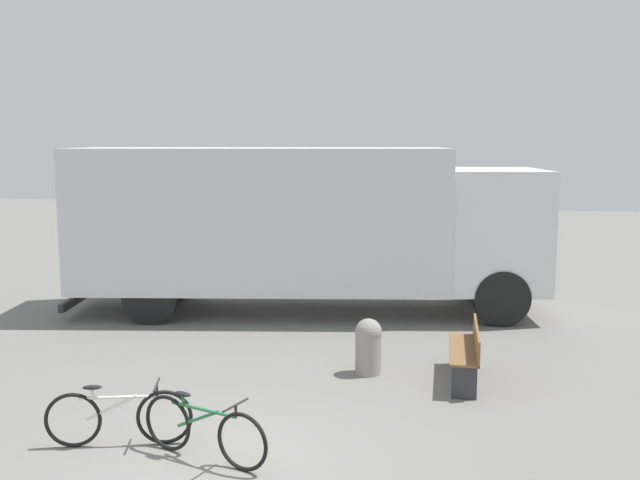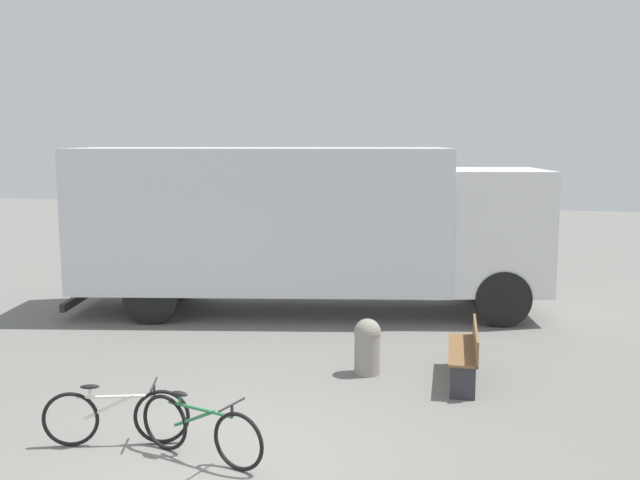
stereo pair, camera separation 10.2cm
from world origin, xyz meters
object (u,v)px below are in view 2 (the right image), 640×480
at_px(park_bench, 467,350).
at_px(bollard_near_bench, 367,344).
at_px(bicycle_near, 116,416).
at_px(bicycle_middle, 200,429).
at_px(delivery_truck, 303,221).

xyz_separation_m(park_bench, bollard_near_bench, (-1.46, -0.00, -0.01)).
bearing_deg(bicycle_near, bicycle_middle, -24.65).
bearing_deg(bollard_near_bench, bicycle_middle, -111.45).
xyz_separation_m(delivery_truck, bicycle_near, (-0.44, -6.74, -1.52)).
bearing_deg(park_bench, bicycle_near, 126.51).
bearing_deg(bicycle_near, park_bench, 21.63).
bearing_deg(bollard_near_bench, delivery_truck, 118.54).
relative_size(delivery_truck, bollard_near_bench, 11.42).
height_order(bicycle_middle, bollard_near_bench, bollard_near_bench).
height_order(park_bench, bicycle_near, park_bench).
relative_size(bicycle_near, bicycle_middle, 0.99).
xyz_separation_m(delivery_truck, bicycle_middle, (0.65, -6.87, -1.52)).
bearing_deg(bicycle_middle, bollard_near_bench, 85.18).
height_order(park_bench, bollard_near_bench, bollard_near_bench).
distance_m(park_bench, bicycle_near, 4.99).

